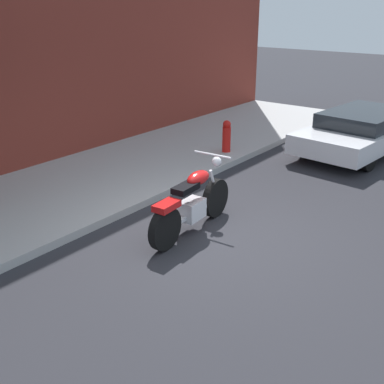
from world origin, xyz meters
name	(u,v)px	position (x,y,z in m)	size (l,w,h in m)	color
ground_plane	(216,238)	(0.00, 0.00, 0.00)	(60.00, 60.00, 0.00)	#28282D
sidewalk	(76,188)	(0.00, 3.40, 0.07)	(19.38, 3.30, 0.14)	#AAAAAA
motorcycle	(192,205)	(-0.03, 0.47, 0.48)	(2.15, 0.70, 1.18)	black
parked_car_white	(365,129)	(6.26, -0.14, 0.55)	(4.69, 2.18, 1.03)	black
fire_hydrant	(226,139)	(3.68, 2.28, 0.46)	(0.20, 0.20, 0.91)	red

